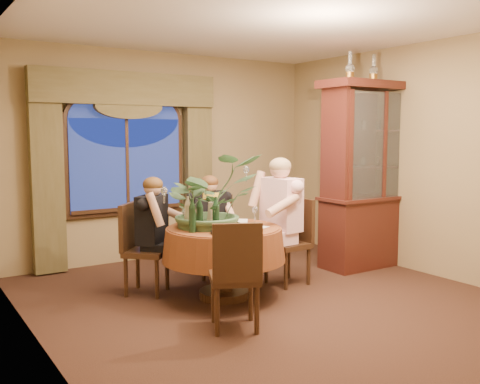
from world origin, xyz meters
TOP-DOWN VIEW (x-y plane):
  - floor at (0.00, 0.00)m, footprint 5.00×5.00m
  - wall_back at (0.00, 2.50)m, footprint 4.50×0.00m
  - wall_right at (2.25, 0.00)m, footprint 0.00×5.00m
  - ceiling at (0.00, 0.00)m, footprint 5.00×5.00m
  - window at (-0.60, 2.43)m, footprint 1.62×0.10m
  - arched_transom at (-0.60, 2.43)m, footprint 1.60×0.06m
  - drapery_left at (-1.63, 2.38)m, footprint 0.38×0.14m
  - drapery_right at (0.43, 2.38)m, footprint 0.38×0.14m
  - swag_valance at (-0.60, 2.35)m, footprint 2.45×0.16m
  - dining_table at (-0.35, 0.41)m, footprint 1.56×1.56m
  - china_cabinet at (1.97, 0.58)m, footprint 1.45×0.57m
  - oil_lamp_left at (1.56, 0.58)m, footprint 0.11×0.11m
  - oil_lamp_center at (1.97, 0.58)m, footprint 0.11×0.11m
  - oil_lamp_right at (2.38, 0.58)m, footprint 0.11×0.11m
  - chair_right at (0.53, 0.45)m, footprint 0.44×0.44m
  - chair_back_right at (0.01, 1.16)m, footprint 0.56×0.56m
  - chair_back at (-0.96, 0.98)m, footprint 0.59×0.59m
  - chair_front_left at (-0.73, -0.40)m, footprint 0.56×0.56m
  - person_pink at (0.46, 0.49)m, footprint 0.52×0.56m
  - person_back at (-0.89, 0.99)m, footprint 0.61×0.61m
  - person_scarf at (-0.04, 1.23)m, footprint 0.55×0.53m
  - stoneware_vase at (-0.42, 0.50)m, footprint 0.14×0.14m
  - centerpiece_plant at (-0.44, 0.52)m, footprint 1.01×1.12m
  - olive_bowl at (-0.27, 0.33)m, footprint 0.14×0.14m
  - cheese_platter at (-0.51, 0.07)m, footprint 0.33×0.33m
  - wine_bottle_0 at (-0.65, 0.37)m, footprint 0.07×0.07m
  - wine_bottle_1 at (-0.49, 0.32)m, footprint 0.07×0.07m
  - wine_bottle_2 at (-0.76, 0.31)m, footprint 0.07×0.07m
  - wine_bottle_3 at (-0.70, 0.52)m, footprint 0.07×0.07m
  - tasting_paper_0 at (-0.11, 0.23)m, footprint 0.31×0.36m
  - tasting_paper_1 at (-0.04, 0.61)m, footprint 0.34×0.37m
  - tasting_paper_2 at (-0.43, 0.15)m, footprint 0.27×0.34m
  - wine_glass_person_pink at (0.07, 0.45)m, footprint 0.07×0.07m
  - wine_glass_person_back at (-0.63, 0.71)m, footprint 0.07×0.07m
  - wine_glass_person_scarf at (-0.20, 0.80)m, footprint 0.07×0.07m

SIDE VIEW (x-z plane):
  - floor at x=0.00m, z-range 0.00..0.00m
  - dining_table at x=-0.35m, z-range 0.00..0.75m
  - chair_right at x=0.53m, z-range 0.00..0.96m
  - chair_back_right at x=0.01m, z-range 0.00..0.96m
  - chair_back at x=-0.96m, z-range 0.00..0.96m
  - chair_front_left at x=-0.73m, z-range 0.00..0.96m
  - person_scarf at x=-0.04m, z-range 0.00..1.22m
  - person_back at x=-0.89m, z-range 0.00..1.26m
  - person_pink at x=0.46m, z-range 0.00..1.45m
  - tasting_paper_0 at x=-0.11m, z-range 0.75..0.76m
  - tasting_paper_1 at x=-0.04m, z-range 0.75..0.76m
  - tasting_paper_2 at x=-0.43m, z-range 0.75..0.76m
  - cheese_platter at x=-0.51m, z-range 0.75..0.77m
  - olive_bowl at x=-0.27m, z-range 0.75..0.79m
  - wine_glass_person_pink at x=0.07m, z-range 0.75..0.93m
  - wine_glass_person_back at x=-0.63m, z-range 0.75..0.93m
  - wine_glass_person_scarf at x=-0.20m, z-range 0.75..0.93m
  - stoneware_vase at x=-0.42m, z-range 0.75..1.00m
  - wine_bottle_0 at x=-0.65m, z-range 0.75..1.08m
  - wine_bottle_1 at x=-0.49m, z-range 0.75..1.08m
  - wine_bottle_2 at x=-0.76m, z-range 0.75..1.08m
  - wine_bottle_3 at x=-0.70m, z-range 0.75..1.08m
  - china_cabinet at x=1.97m, z-range 0.00..2.36m
  - drapery_left at x=-1.63m, z-range 0.02..2.34m
  - drapery_right at x=0.43m, z-range 0.02..2.34m
  - window at x=-0.60m, z-range 0.64..1.96m
  - centerpiece_plant at x=-0.44m, z-range 0.95..1.82m
  - wall_back at x=0.00m, z-range -0.85..3.65m
  - wall_right at x=2.25m, z-range -1.10..3.90m
  - arched_transom at x=-0.60m, z-range 1.86..2.30m
  - swag_valance at x=-0.60m, z-range 2.07..2.49m
  - oil_lamp_left at x=1.56m, z-range 2.36..2.70m
  - oil_lamp_center at x=1.97m, z-range 2.36..2.70m
  - oil_lamp_right at x=2.38m, z-range 2.36..2.70m
  - ceiling at x=0.00m, z-range 2.80..2.80m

